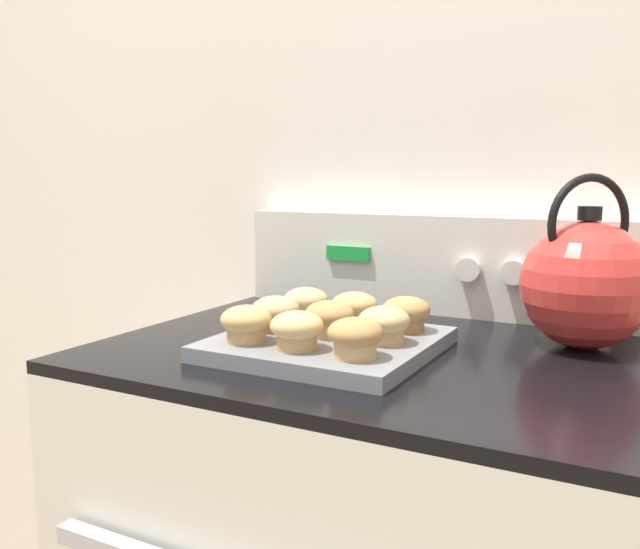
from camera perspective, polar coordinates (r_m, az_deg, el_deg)
wall_back at (r=1.29m, az=11.24°, el=9.34°), size 8.00×0.05×2.40m
control_panel at (r=1.25m, az=10.38°, el=0.81°), size 0.78×0.07×0.18m
muffin_pan at (r=0.97m, az=0.66°, el=-5.87°), size 0.29×0.29×0.02m
muffin_r0_c0 at (r=0.94m, az=-6.23°, el=-4.08°), size 0.07×0.07×0.05m
muffin_r0_c1 at (r=0.90m, az=-1.97°, el=-4.66°), size 0.07×0.07×0.05m
muffin_r0_c2 at (r=0.86m, az=2.98°, el=-5.28°), size 0.07×0.07×0.05m
muffin_r1_c0 at (r=1.01m, az=-3.77°, el=-3.21°), size 0.07×0.07×0.05m
muffin_r1_c1 at (r=0.97m, az=0.80°, el=-3.67°), size 0.07×0.07×0.05m
muffin_r1_c2 at (r=0.93m, az=5.41°, el=-4.17°), size 0.07×0.07×0.05m
muffin_r2_c0 at (r=1.08m, az=-1.21°, el=-2.40°), size 0.07×0.07×0.05m
muffin_r2_c1 at (r=1.04m, az=2.91°, el=-2.83°), size 0.07×0.07×0.05m
muffin_r2_c2 at (r=1.01m, az=7.27°, el=-3.24°), size 0.07×0.07×0.05m
tea_kettle at (r=1.05m, az=21.53°, el=-0.60°), size 0.19×0.20×0.25m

